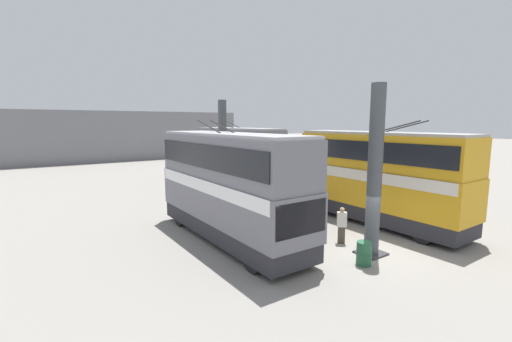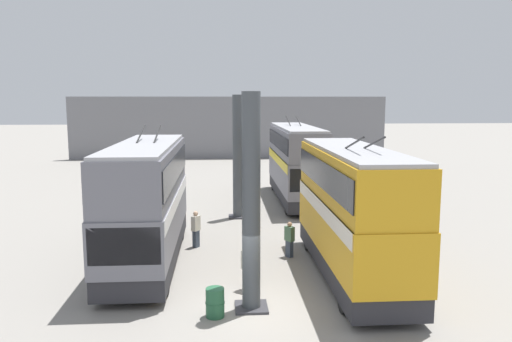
# 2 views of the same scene
# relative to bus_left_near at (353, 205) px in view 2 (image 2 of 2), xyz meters

# --- Properties ---
(ground_plane) EXTENTS (240.00, 240.00, 0.00)m
(ground_plane) POSITION_rel_bus_left_near_xyz_m (-2.75, 4.01, -2.82)
(ground_plane) COLOR gray
(depot_back_wall) EXTENTS (0.50, 36.00, 7.03)m
(depot_back_wall) POSITION_rel_bus_left_near_xyz_m (38.85, 4.01, 0.69)
(depot_back_wall) COLOR slate
(depot_back_wall) RESTS_ON ground_plane
(support_column_near) EXTENTS (1.06, 1.06, 7.02)m
(support_column_near) POSITION_rel_bus_left_near_xyz_m (-2.71, 4.01, 0.57)
(support_column_near) COLOR #42474C
(support_column_near) RESTS_ON ground_plane
(support_column_far) EXTENTS (1.06, 1.06, 7.02)m
(support_column_far) POSITION_rel_bus_left_near_xyz_m (9.98, 4.01, 0.57)
(support_column_far) COLOR #42474C
(support_column_far) RESTS_ON ground_plane
(bus_left_near) EXTENTS (9.69, 2.54, 5.59)m
(bus_left_near) POSITION_rel_bus_left_near_xyz_m (0.00, 0.00, 0.00)
(bus_left_near) COLOR black
(bus_left_near) RESTS_ON ground_plane
(bus_left_far) EXTENTS (10.92, 2.54, 5.61)m
(bus_left_far) POSITION_rel_bus_left_near_xyz_m (14.50, 0.00, 0.02)
(bus_left_far) COLOR black
(bus_left_far) RESTS_ON ground_plane
(bus_right_near) EXTENTS (10.00, 2.54, 5.62)m
(bus_right_near) POSITION_rel_bus_left_near_xyz_m (2.18, 8.03, 0.02)
(bus_right_near) COLOR black
(bus_right_near) RESTS_ON ground_plane
(person_aisle_foreground) EXTENTS (0.46, 0.48, 1.68)m
(person_aisle_foreground) POSITION_rel_bus_left_near_xyz_m (-1.12, 4.05, -1.93)
(person_aisle_foreground) COLOR #473D33
(person_aisle_foreground) RESTS_ON ground_plane
(person_by_left_row) EXTENTS (0.48, 0.43, 1.56)m
(person_by_left_row) POSITION_rel_bus_left_near_xyz_m (2.52, 2.05, -2.01)
(person_by_left_row) COLOR #384251
(person_by_left_row) RESTS_ON ground_plane
(person_by_right_row) EXTENTS (0.48, 0.43, 1.71)m
(person_by_right_row) POSITION_rel_bus_left_near_xyz_m (4.24, 6.15, -1.92)
(person_by_right_row) COLOR #384251
(person_by_right_row) RESTS_ON ground_plane
(oil_drum) EXTENTS (0.61, 0.61, 0.93)m
(oil_drum) POSITION_rel_bus_left_near_xyz_m (-3.26, 5.19, -2.36)
(oil_drum) COLOR #235638
(oil_drum) RESTS_ON ground_plane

